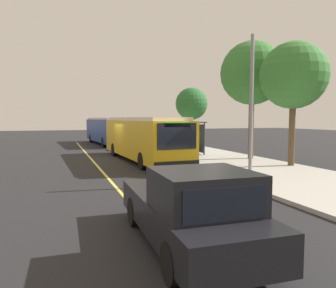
{
  "coord_description": "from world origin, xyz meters",
  "views": [
    {
      "loc": [
        22.8,
        -4.54,
        2.9
      ],
      "look_at": [
        4.48,
        1.79,
        1.36
      ],
      "focal_mm": 34.77,
      "sensor_mm": 36.0,
      "label": 1
    }
  ],
  "objects_px": {
    "route_sign_post": "(181,132)",
    "pedestrian_commuter": "(180,142)",
    "transit_bus_main": "(143,137)",
    "pickup_truck": "(190,210)",
    "waiting_bench": "(191,147)",
    "transit_bus_second": "(107,130)"
  },
  "relations": [
    {
      "from": "pickup_truck",
      "to": "waiting_bench",
      "type": "xyz_separation_m",
      "value": [
        -16.73,
        7.19,
        -0.22
      ]
    },
    {
      "from": "transit_bus_main",
      "to": "pedestrian_commuter",
      "type": "distance_m",
      "value": 3.38
    },
    {
      "from": "route_sign_post",
      "to": "pedestrian_commuter",
      "type": "distance_m",
      "value": 2.42
    },
    {
      "from": "waiting_bench",
      "to": "pickup_truck",
      "type": "bearing_deg",
      "value": -23.26
    },
    {
      "from": "transit_bus_main",
      "to": "pickup_truck",
      "type": "bearing_deg",
      "value": -10.56
    },
    {
      "from": "transit_bus_second",
      "to": "pedestrian_commuter",
      "type": "xyz_separation_m",
      "value": [
        13.95,
        3.28,
        -0.5
      ]
    },
    {
      "from": "transit_bus_second",
      "to": "waiting_bench",
      "type": "height_order",
      "value": "transit_bus_second"
    },
    {
      "from": "transit_bus_main",
      "to": "route_sign_post",
      "type": "xyz_separation_m",
      "value": [
        0.98,
        2.4,
        0.34
      ]
    },
    {
      "from": "transit_bus_main",
      "to": "pedestrian_commuter",
      "type": "height_order",
      "value": "transit_bus_main"
    },
    {
      "from": "waiting_bench",
      "to": "route_sign_post",
      "type": "distance_m",
      "value": 3.84
    },
    {
      "from": "pickup_truck",
      "to": "route_sign_post",
      "type": "bearing_deg",
      "value": 159.5
    },
    {
      "from": "route_sign_post",
      "to": "waiting_bench",
      "type": "bearing_deg",
      "value": 145.39
    },
    {
      "from": "transit_bus_main",
      "to": "transit_bus_second",
      "type": "relative_size",
      "value": 1.0
    },
    {
      "from": "transit_bus_main",
      "to": "pedestrian_commuter",
      "type": "bearing_deg",
      "value": 110.4
    },
    {
      "from": "pickup_truck",
      "to": "pedestrian_commuter",
      "type": "bearing_deg",
      "value": 159.71
    },
    {
      "from": "pickup_truck",
      "to": "pedestrian_commuter",
      "type": "relative_size",
      "value": 3.23
    },
    {
      "from": "transit_bus_main",
      "to": "route_sign_post",
      "type": "distance_m",
      "value": 2.61
    },
    {
      "from": "waiting_bench",
      "to": "pedestrian_commuter",
      "type": "relative_size",
      "value": 0.95
    },
    {
      "from": "transit_bus_main",
      "to": "pickup_truck",
      "type": "relative_size",
      "value": 2.19
    },
    {
      "from": "route_sign_post",
      "to": "pickup_truck",
      "type": "bearing_deg",
      "value": -20.5
    },
    {
      "from": "transit_bus_main",
      "to": "pedestrian_commuter",
      "type": "relative_size",
      "value": 7.05
    },
    {
      "from": "pickup_truck",
      "to": "waiting_bench",
      "type": "height_order",
      "value": "pickup_truck"
    }
  ]
}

